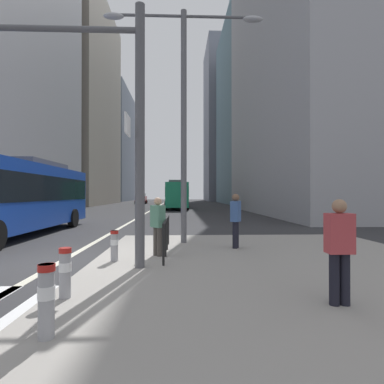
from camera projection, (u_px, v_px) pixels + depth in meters
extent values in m
plane|color=#303033|center=(145.00, 214.00, 28.52)|extent=(160.00, 160.00, 0.00)
cube|color=gray|center=(273.00, 264.00, 7.76)|extent=(9.00, 10.00, 0.15)
cube|color=silver|center=(17.00, 318.00, 4.57)|extent=(0.45, 3.20, 0.01)
cube|color=silver|center=(79.00, 317.00, 4.61)|extent=(0.45, 3.20, 0.01)
cube|color=silver|center=(141.00, 316.00, 4.65)|extent=(0.45, 3.20, 0.01)
cube|color=beige|center=(154.00, 209.00, 38.52)|extent=(0.20, 80.00, 0.01)
cube|color=gray|center=(70.00, 104.00, 54.91)|extent=(13.18, 23.38, 35.36)
cube|color=slate|center=(108.00, 146.00, 83.52)|extent=(11.48, 22.21, 29.23)
cube|color=#9E9EA3|center=(322.00, 3.00, 30.48)|extent=(13.35, 25.96, 40.83)
cube|color=slate|center=(252.00, 114.00, 60.01)|extent=(10.86, 23.81, 34.44)
cube|color=slate|center=(231.00, 124.00, 84.32)|extent=(13.54, 17.32, 41.34)
cube|color=#14389E|center=(16.00, 196.00, 13.42)|extent=(2.54, 11.32, 2.75)
cube|color=black|center=(16.00, 188.00, 13.42)|extent=(2.58, 11.10, 1.10)
cube|color=#4C4C51|center=(35.00, 164.00, 15.13)|extent=(1.76, 4.08, 0.30)
cylinder|color=black|center=(73.00, 218.00, 17.07)|extent=(0.30, 1.00, 1.00)
cylinder|color=black|center=(28.00, 218.00, 16.99)|extent=(0.30, 1.00, 1.00)
cube|color=#198456|center=(176.00, 195.00, 38.28)|extent=(2.77, 10.75, 2.75)
cube|color=black|center=(176.00, 192.00, 38.28)|extent=(2.81, 10.53, 1.10)
cube|color=#4C4C51|center=(176.00, 182.00, 36.69)|extent=(1.85, 3.89, 0.30)
cylinder|color=black|center=(167.00, 204.00, 41.61)|extent=(0.33, 1.01, 1.00)
cylinder|color=black|center=(185.00, 204.00, 41.77)|extent=(0.33, 1.01, 1.00)
cylinder|color=black|center=(166.00, 206.00, 34.78)|extent=(0.33, 1.01, 1.00)
cylinder|color=black|center=(187.00, 206.00, 34.94)|extent=(0.33, 1.01, 1.00)
cube|color=maroon|center=(141.00, 199.00, 58.07)|extent=(1.82, 4.08, 1.10)
cube|color=black|center=(141.00, 195.00, 58.23)|extent=(1.52, 2.21, 0.52)
cylinder|color=black|center=(145.00, 202.00, 56.74)|extent=(0.23, 0.64, 0.64)
cylinder|color=black|center=(135.00, 202.00, 56.65)|extent=(0.23, 0.64, 0.64)
cylinder|color=black|center=(147.00, 202.00, 59.49)|extent=(0.23, 0.64, 0.64)
cylinder|color=black|center=(137.00, 202.00, 59.41)|extent=(0.23, 0.64, 0.64)
cube|color=silver|center=(182.00, 200.00, 54.07)|extent=(1.81, 4.26, 1.10)
cube|color=black|center=(182.00, 195.00, 53.93)|extent=(1.51, 2.30, 0.52)
cylinder|color=black|center=(177.00, 202.00, 55.47)|extent=(0.22, 0.64, 0.64)
cylinder|color=black|center=(187.00, 202.00, 55.55)|extent=(0.22, 0.64, 0.64)
cylinder|color=black|center=(177.00, 203.00, 52.59)|extent=(0.22, 0.64, 0.64)
cylinder|color=black|center=(188.00, 203.00, 52.67)|extent=(0.22, 0.64, 0.64)
cylinder|color=#515156|center=(140.00, 135.00, 7.12)|extent=(0.22, 0.22, 6.00)
cylinder|color=#515156|center=(24.00, 28.00, 7.03)|extent=(5.20, 0.14, 0.14)
cube|color=white|center=(128.00, 125.00, 6.93)|extent=(0.04, 0.60, 0.44)
cylinder|color=#56565B|center=(184.00, 126.00, 10.76)|extent=(0.20, 0.20, 8.00)
cylinder|color=#56565B|center=(149.00, 15.00, 10.74)|extent=(2.40, 0.10, 0.10)
ellipsoid|color=#B2B2B7|center=(114.00, 16.00, 10.69)|extent=(0.70, 0.32, 0.20)
cylinder|color=#56565B|center=(218.00, 17.00, 10.84)|extent=(2.40, 0.10, 0.10)
ellipsoid|color=#B2B2B7|center=(253.00, 19.00, 10.88)|extent=(0.70, 0.32, 0.20)
cylinder|color=#99999E|center=(46.00, 301.00, 3.61)|extent=(0.18, 0.18, 0.86)
cylinder|color=white|center=(46.00, 292.00, 3.61)|extent=(0.19, 0.19, 0.15)
cylinder|color=#B21E19|center=(46.00, 268.00, 3.61)|extent=(0.20, 0.20, 0.08)
cylinder|color=#99999E|center=(65.00, 273.00, 5.02)|extent=(0.18, 0.18, 0.80)
cylinder|color=white|center=(65.00, 267.00, 5.02)|extent=(0.19, 0.19, 0.14)
cylinder|color=#B21E19|center=(65.00, 250.00, 5.02)|extent=(0.20, 0.20, 0.08)
cylinder|color=#99999E|center=(114.00, 246.00, 7.78)|extent=(0.18, 0.18, 0.76)
cylinder|color=white|center=(114.00, 242.00, 7.78)|extent=(0.19, 0.19, 0.14)
cylinder|color=#B21E19|center=(114.00, 232.00, 7.78)|extent=(0.20, 0.20, 0.08)
cylinder|color=black|center=(163.00, 245.00, 7.29)|extent=(0.06, 0.06, 0.95)
cylinder|color=black|center=(165.00, 239.00, 8.32)|extent=(0.06, 0.06, 0.95)
cylinder|color=black|center=(167.00, 234.00, 9.35)|extent=(0.06, 0.06, 0.95)
cylinder|color=black|center=(168.00, 230.00, 10.38)|extent=(0.06, 0.06, 0.95)
cylinder|color=black|center=(166.00, 219.00, 8.84)|extent=(0.06, 3.09, 0.06)
cylinder|color=black|center=(345.00, 279.00, 4.70)|extent=(0.15, 0.15, 0.78)
cylinder|color=black|center=(334.00, 279.00, 4.70)|extent=(0.15, 0.15, 0.78)
cube|color=#B73D42|center=(339.00, 233.00, 4.70)|extent=(0.38, 0.25, 0.60)
sphere|color=#9E7556|center=(339.00, 206.00, 4.71)|extent=(0.21, 0.21, 0.21)
cylinder|color=#423D38|center=(160.00, 242.00, 8.39)|extent=(0.15, 0.15, 0.77)
cylinder|color=#423D38|center=(156.00, 241.00, 8.51)|extent=(0.15, 0.15, 0.77)
cube|color=#4C7F66|center=(158.00, 216.00, 8.45)|extent=(0.43, 0.44, 0.59)
sphere|color=tan|center=(158.00, 201.00, 8.46)|extent=(0.21, 0.21, 0.21)
cylinder|color=black|center=(235.00, 235.00, 9.58)|extent=(0.15, 0.15, 0.82)
cylinder|color=black|center=(236.00, 234.00, 9.73)|extent=(0.15, 0.15, 0.82)
cube|color=#38568E|center=(236.00, 211.00, 9.66)|extent=(0.38, 0.45, 0.63)
sphere|color=brown|center=(236.00, 197.00, 9.66)|extent=(0.23, 0.23, 0.23)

